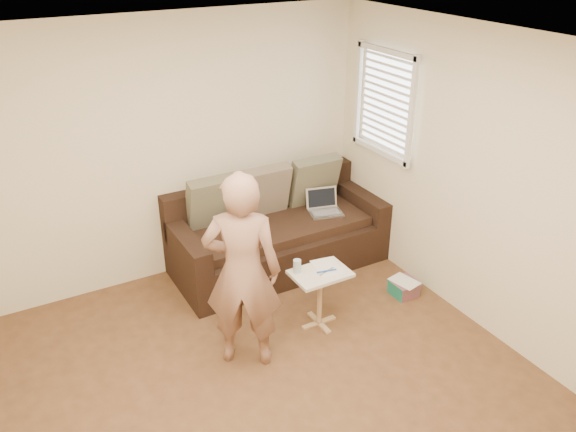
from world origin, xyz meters
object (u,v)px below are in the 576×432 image
(person, at_px, (242,272))
(sofa, at_px, (279,230))
(striped_box, at_px, (404,288))
(side_table, at_px, (320,298))
(laptop_white, at_px, (249,233))
(drinking_glass, at_px, (297,266))
(laptop_silver, at_px, (326,214))

(person, bearing_deg, sofa, -97.49)
(striped_box, bearing_deg, side_table, 179.33)
(laptop_white, distance_m, person, 1.27)
(drinking_glass, bearing_deg, laptop_silver, 45.69)
(laptop_silver, xyz_separation_m, drinking_glass, (-0.88, -0.90, 0.09))
(laptop_white, bearing_deg, striped_box, -61.58)
(sofa, relative_size, drinking_glass, 18.33)
(laptop_silver, distance_m, laptop_white, 0.91)
(laptop_white, height_order, person, person)
(person, bearing_deg, striped_box, -145.70)
(sofa, height_order, drinking_glass, sofa)
(laptop_white, bearing_deg, side_table, -99.33)
(laptop_white, distance_m, drinking_glass, 0.90)
(sofa, bearing_deg, person, -129.27)
(sofa, height_order, person, person)
(laptop_silver, relative_size, striped_box, 1.38)
(sofa, xyz_separation_m, laptop_white, (-0.37, -0.07, 0.10))
(person, distance_m, striped_box, 1.92)
(side_table, bearing_deg, person, -173.53)
(side_table, xyz_separation_m, striped_box, (0.97, -0.01, -0.20))
(person, bearing_deg, side_table, -141.74)
(laptop_silver, height_order, striped_box, laptop_silver)
(side_table, bearing_deg, laptop_silver, 55.02)
(laptop_silver, xyz_separation_m, side_table, (-0.70, -1.00, -0.24))
(striped_box, bearing_deg, person, -177.48)
(side_table, xyz_separation_m, drinking_glass, (-0.18, 0.10, 0.34))
(sofa, relative_size, laptop_white, 6.89)
(sofa, distance_m, drinking_glass, 1.05)
(sofa, xyz_separation_m, striped_box, (0.81, -1.08, -0.35))
(laptop_white, relative_size, person, 0.19)
(sofa, bearing_deg, drinking_glass, -109.52)
(sofa, bearing_deg, side_table, -98.85)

